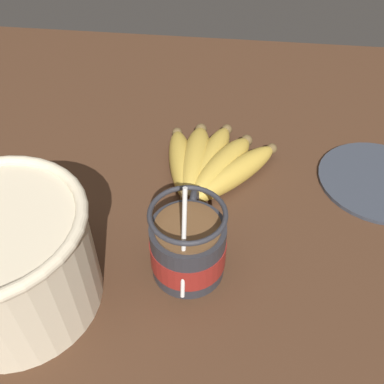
% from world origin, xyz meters
% --- Properties ---
extents(table, '(1.28, 1.28, 0.03)m').
position_xyz_m(table, '(0.00, 0.00, 0.02)').
color(table, '#422819').
rests_on(table, ground).
extents(coffee_mug, '(0.14, 0.09, 0.16)m').
position_xyz_m(coffee_mug, '(-0.03, 0.01, 0.08)').
color(coffee_mug, '#28282D').
rests_on(coffee_mug, table).
extents(banana_bunch, '(0.20, 0.19, 0.04)m').
position_xyz_m(banana_bunch, '(0.15, -0.00, 0.05)').
color(banana_bunch, brown).
rests_on(banana_bunch, table).
extents(woven_basket, '(0.20, 0.20, 0.14)m').
position_xyz_m(woven_basket, '(-0.09, 0.20, 0.11)').
color(woven_basket, beige).
rests_on(woven_basket, table).
extents(small_plate, '(0.18, 0.18, 0.01)m').
position_xyz_m(small_plate, '(0.17, -0.26, 0.04)').
color(small_plate, '#333842').
rests_on(small_plate, table).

